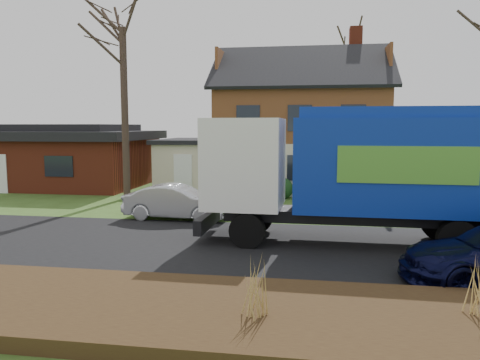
# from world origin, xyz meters

# --- Properties ---
(ground) EXTENTS (120.00, 120.00, 0.00)m
(ground) POSITION_xyz_m (0.00, 0.00, 0.00)
(ground) COLOR #35511B
(ground) RESTS_ON ground
(road) EXTENTS (80.00, 7.00, 0.02)m
(road) POSITION_xyz_m (0.00, 0.00, 0.01)
(road) COLOR black
(road) RESTS_ON ground
(mulch_verge) EXTENTS (80.00, 3.50, 0.30)m
(mulch_verge) POSITION_xyz_m (0.00, -5.30, 0.15)
(mulch_verge) COLOR black
(mulch_verge) RESTS_ON ground
(main_house) EXTENTS (12.95, 8.95, 9.26)m
(main_house) POSITION_xyz_m (1.49, 13.91, 4.03)
(main_house) COLOR beige
(main_house) RESTS_ON ground
(ranch_house) EXTENTS (9.80, 8.20, 3.70)m
(ranch_house) POSITION_xyz_m (-12.00, 13.00, 1.81)
(ranch_house) COLOR maroon
(ranch_house) RESTS_ON ground
(garbage_truck) EXTENTS (9.73, 2.80, 4.15)m
(garbage_truck) POSITION_xyz_m (4.37, 1.00, 2.39)
(garbage_truck) COLOR black
(garbage_truck) RESTS_ON ground
(silver_sedan) EXTENTS (4.14, 1.66, 1.34)m
(silver_sedan) POSITION_xyz_m (-2.50, 3.88, 0.67)
(silver_sedan) COLOR #B6BABF
(silver_sedan) RESTS_ON ground
(tree_front_west) EXTENTS (3.90, 3.90, 11.58)m
(tree_front_west) POSITION_xyz_m (-6.47, 8.53, 9.54)
(tree_front_west) COLOR #3B2C23
(tree_front_west) RESTS_ON ground
(tree_back) EXTENTS (3.75, 3.75, 11.88)m
(tree_back) POSITION_xyz_m (5.42, 23.45, 9.91)
(tree_back) COLOR #3B2D23
(tree_back) RESTS_ON ground
(grass_clump_mid) EXTENTS (0.39, 0.32, 1.08)m
(grass_clump_mid) POSITION_xyz_m (1.72, -5.63, 0.84)
(grass_clump_mid) COLOR #A68849
(grass_clump_mid) RESTS_ON mulch_verge
(grass_clump_east) EXTENTS (0.39, 0.32, 0.97)m
(grass_clump_east) POSITION_xyz_m (5.62, -4.99, 0.78)
(grass_clump_east) COLOR tan
(grass_clump_east) RESTS_ON mulch_verge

